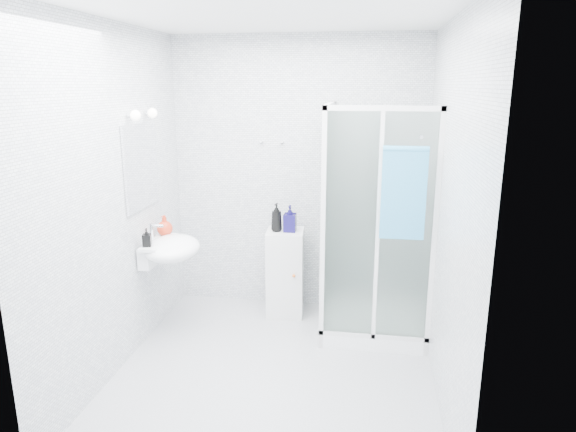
% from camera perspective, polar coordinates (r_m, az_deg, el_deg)
% --- Properties ---
extents(room, '(2.40, 2.60, 2.60)m').
position_cam_1_polar(room, '(3.65, -1.62, 0.96)').
color(room, silver).
rests_on(room, ground).
extents(shower_enclosure, '(0.90, 0.95, 2.00)m').
position_cam_1_polar(shower_enclosure, '(4.59, 8.54, -7.53)').
color(shower_enclosure, white).
rests_on(shower_enclosure, ground).
extents(wall_basin, '(0.46, 0.56, 0.35)m').
position_cam_1_polar(wall_basin, '(4.48, -13.04, -3.56)').
color(wall_basin, white).
rests_on(wall_basin, ground).
extents(mirror, '(0.02, 0.60, 0.70)m').
position_cam_1_polar(mirror, '(4.40, -15.98, 5.36)').
color(mirror, white).
rests_on(mirror, room).
extents(vanity_lights, '(0.10, 0.40, 0.08)m').
position_cam_1_polar(vanity_lights, '(4.33, -15.76, 10.85)').
color(vanity_lights, silver).
rests_on(vanity_lights, room).
extents(wall_hooks, '(0.23, 0.06, 0.03)m').
position_cam_1_polar(wall_hooks, '(4.86, -1.87, 8.16)').
color(wall_hooks, silver).
rests_on(wall_hooks, room).
extents(storage_cabinet, '(0.37, 0.38, 0.83)m').
position_cam_1_polar(storage_cabinet, '(4.91, -0.32, -6.31)').
color(storage_cabinet, silver).
rests_on(storage_cabinet, ground).
extents(hand_towel, '(0.33, 0.05, 0.71)m').
position_cam_1_polar(hand_towel, '(3.95, 12.73, 2.71)').
color(hand_towel, teal).
rests_on(hand_towel, shower_enclosure).
extents(shampoo_bottle_a, '(0.11, 0.11, 0.26)m').
position_cam_1_polar(shampoo_bottle_a, '(4.73, -1.28, -0.15)').
color(shampoo_bottle_a, black).
rests_on(shampoo_bottle_a, storage_cabinet).
extents(shampoo_bottle_b, '(0.11, 0.11, 0.25)m').
position_cam_1_polar(shampoo_bottle_b, '(4.73, 0.22, -0.27)').
color(shampoo_bottle_b, '#100B44').
rests_on(shampoo_bottle_b, storage_cabinet).
extents(soap_dispenser_orange, '(0.18, 0.18, 0.18)m').
position_cam_1_polar(soap_dispenser_orange, '(4.63, -13.55, -1.01)').
color(soap_dispenser_orange, red).
rests_on(soap_dispenser_orange, wall_basin).
extents(soap_dispenser_black, '(0.08, 0.09, 0.15)m').
position_cam_1_polar(soap_dispenser_black, '(4.35, -15.43, -2.31)').
color(soap_dispenser_black, black).
rests_on(soap_dispenser_black, wall_basin).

